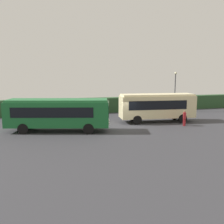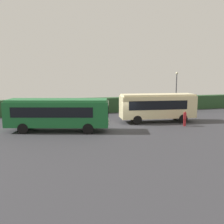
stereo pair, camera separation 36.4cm
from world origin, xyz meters
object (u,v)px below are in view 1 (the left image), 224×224
object	(u,v)px
bus_green	(58,113)
person_left	(153,110)
lamppost	(175,87)
person_center	(184,118)
bus_cream	(157,106)

from	to	relation	value
bus_green	person_left	distance (m)	13.31
lamppost	bus_green	bearing A→B (deg)	-154.38
person_center	bus_green	bearing A→B (deg)	-158.96
bus_green	bus_cream	xyz separation A→B (m)	(11.27, 1.77, 0.05)
bus_cream	person_center	bearing A→B (deg)	-50.96
bus_cream	person_left	distance (m)	3.49
bus_cream	lamppost	world-z (taller)	lamppost
person_center	lamppost	bearing A→B (deg)	91.78
bus_green	person_left	size ratio (longest dim) A/B	5.90
bus_green	person_left	xyz separation A→B (m)	(12.32, 4.96, -0.91)
person_center	person_left	bearing A→B (deg)	123.15
person_left	lamppost	distance (m)	6.50
bus_green	lamppost	size ratio (longest dim) A/B	1.74
lamppost	person_center	bearing A→B (deg)	-113.83
bus_cream	person_left	world-z (taller)	bus_cream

